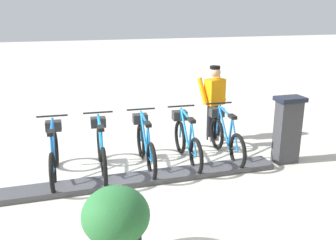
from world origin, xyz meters
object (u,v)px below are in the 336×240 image
payment_kiosk (287,129)px  planter_bush (116,224)px  bike_docked_3 (101,149)px  bike_docked_1 (186,140)px  bike_docked_0 (225,136)px  worker_near_rack (214,100)px  bike_docked_4 (54,154)px  bike_docked_2 (145,144)px

payment_kiosk → planter_bush: (-2.08, 3.58, -0.12)m
bike_docked_3 → bike_docked_1: bearing=-90.0°
bike_docked_0 → worker_near_rack: (0.99, -0.18, 0.48)m
bike_docked_0 → bike_docked_1: same height
bike_docked_1 → bike_docked_3: bearing=90.0°
payment_kiosk → planter_bush: size_ratio=1.32×
payment_kiosk → planter_bush: payment_kiosk is taller
bike_docked_0 → bike_docked_1: bearing=90.0°
bike_docked_4 → worker_near_rack: worker_near_rack is taller
bike_docked_4 → planter_bush: (-2.66, -0.66, 0.11)m
bike_docked_0 → bike_docked_3: size_ratio=1.00×
bike_docked_3 → worker_near_rack: worker_near_rack is taller
payment_kiosk → bike_docked_0: (0.57, 1.00, -0.24)m
bike_docked_1 → worker_near_rack: (0.99, -0.99, 0.48)m
bike_docked_1 → bike_docked_2: bearing=90.0°
bike_docked_1 → bike_docked_0: bearing=-90.0°
bike_docked_1 → planter_bush: bearing=146.3°
bike_docked_2 → planter_bush: size_ratio=1.77×
bike_docked_1 → bike_docked_2: size_ratio=1.00×
payment_kiosk → bike_docked_3: (0.57, 3.43, -0.24)m
worker_near_rack → planter_bush: 4.59m
bike_docked_2 → bike_docked_4: size_ratio=1.00×
bike_docked_2 → bike_docked_0: bearing=-90.0°
bike_docked_0 → planter_bush: size_ratio=1.77×
payment_kiosk → worker_near_rack: 1.78m
bike_docked_1 → bike_docked_3: 1.62m
bike_docked_4 → worker_near_rack: 3.59m
bike_docked_0 → payment_kiosk: bearing=-119.7°
bike_docked_0 → worker_near_rack: bearing=-10.1°
bike_docked_1 → bike_docked_3: (0.00, 1.62, 0.00)m
bike_docked_3 → worker_near_rack: 2.83m
bike_docked_1 → bike_docked_4: bearing=90.0°
bike_docked_1 → worker_near_rack: 1.48m
payment_kiosk → bike_docked_4: 4.28m
bike_docked_0 → bike_docked_4: bearing=90.0°
bike_docked_3 → payment_kiosk: bearing=-99.5°
bike_docked_4 → bike_docked_1: bearing=-90.0°
bike_docked_2 → worker_near_rack: bearing=-61.1°
payment_kiosk → bike_docked_3: size_ratio=0.74×
planter_bush → bike_docked_3: bearing=-3.2°
bike_docked_0 → worker_near_rack: size_ratio=1.04×
payment_kiosk → bike_docked_1: (0.57, 1.81, -0.24)m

